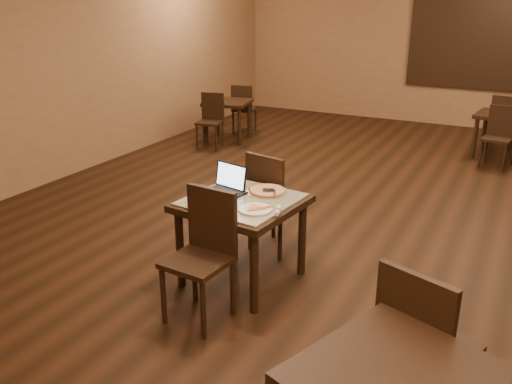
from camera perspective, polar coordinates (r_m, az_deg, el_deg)
The scene contains 21 objects.
ground at distance 6.50m, azimuth 10.95°, elevation -1.76°, with size 10.00×10.00×0.00m, color black.
wall_back at distance 10.98m, azimuth 19.43°, elevation 14.44°, with size 8.00×0.02×3.00m, color olive.
wall_left at distance 8.15m, azimuth -16.97°, elevation 13.07°, with size 0.02×10.00×3.00m, color olive.
mural at distance 10.87m, azimuth 22.10°, elevation 14.34°, with size 2.34×0.05×1.64m.
tiled_table at distance 4.59m, azimuth -1.48°, elevation -1.91°, with size 1.02×1.02×0.76m.
chair_main_near at distance 4.15m, azimuth -5.47°, elevation -5.83°, with size 0.48×0.48×1.02m.
chair_main_far at distance 5.14m, azimuth 1.64°, elevation -0.58°, with size 0.52×0.52×1.00m.
laptop at distance 4.71m, azimuth -3.02°, elevation 0.78°, with size 0.38×0.33×0.23m.
plate at distance 4.31m, azimuth -0.08°, elevation -1.84°, with size 0.27×0.27×0.01m, color white.
pizza_slice at distance 4.30m, azimuth -0.08°, elevation -1.67°, with size 0.18×0.18×0.02m, color beige, non-canonical shape.
pizza_pan at distance 4.70m, azimuth 1.20°, elevation 0.02°, with size 0.37×0.37×0.01m, color silver.
pizza_whole at distance 4.70m, azimuth 1.20°, elevation 0.17°, with size 0.32×0.32×0.02m.
spatula at distance 4.67m, azimuth 1.31°, elevation 0.17°, with size 0.10×0.24×0.01m, color silver.
napkin_roll at distance 4.26m, azimuth 2.31°, elevation -1.96°, with size 0.09×0.16×0.04m.
other_table_a at distance 9.07m, azimuth 24.47°, elevation 6.78°, with size 0.81×0.81×0.68m.
other_table_a_chair_near at distance 8.58m, azimuth 24.21°, elevation 5.67°, with size 0.42×0.42×0.88m.
other_table_a_chair_far at distance 9.59m, azimuth 24.58°, elevation 6.98°, with size 0.42×0.42×0.88m.
other_table_b at distance 9.32m, azimuth -2.99°, elevation 8.87°, with size 0.86×0.86×0.68m.
other_table_b_chair_near at distance 8.91m, azimuth -4.75°, elevation 7.85°, with size 0.45×0.45×0.88m.
other_table_b_chair_far at distance 9.76m, azimuth -1.36°, elevation 9.00°, with size 0.45×0.45×0.88m.
other_table_c_chair_far at distance 3.21m, azimuth 17.02°, elevation -14.85°, with size 0.58×0.58×1.05m.
Camera 1 is at (1.63, -5.82, 2.38)m, focal length 38.00 mm.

